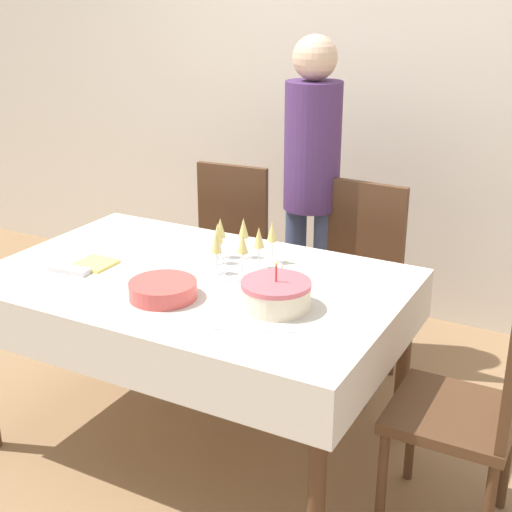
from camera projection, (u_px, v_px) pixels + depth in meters
ground_plane at (199, 439)px, 3.10m from camera, size 12.00×12.00×0.00m
wall_back at (355, 80)px, 4.03m from camera, size 8.00×0.05×2.70m
dining_table at (195, 300)px, 2.86m from camera, size 1.64×1.06×0.77m
dining_chair_far_left at (224, 250)px, 3.77m from camera, size 0.45×0.45×0.97m
dining_chair_far_right at (355, 275)px, 3.45m from camera, size 0.44×0.44×0.97m
dining_chair_right_end at (480, 399)px, 2.40m from camera, size 0.42×0.42×0.97m
birthday_cake at (276, 294)px, 2.54m from camera, size 0.25×0.25×0.17m
champagne_tray at (239, 247)px, 2.91m from camera, size 0.36×0.36×0.18m
plate_stack_main at (163, 290)px, 2.63m from camera, size 0.25×0.25×0.06m
cake_knife at (256, 330)px, 2.38m from camera, size 0.28×0.13×0.00m
fork_pile at (70, 270)px, 2.87m from camera, size 0.18×0.08×0.02m
napkin_pile at (95, 264)px, 2.94m from camera, size 0.15×0.15×0.01m
person_standing at (312, 170)px, 3.54m from camera, size 0.28×0.28×1.64m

